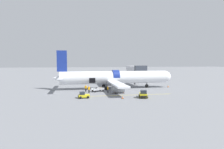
% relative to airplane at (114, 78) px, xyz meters
% --- Properties ---
extents(ground_plane, '(500.00, 500.00, 0.00)m').
position_rel_airplane_xyz_m(ground_plane, '(0.26, -4.96, -3.22)').
color(ground_plane, slate).
extents(apron_marking_line, '(21.25, 0.79, 0.01)m').
position_rel_airplane_xyz_m(apron_marking_line, '(1.40, -10.88, -3.22)').
color(apron_marking_line, yellow).
rests_on(apron_marking_line, ground_plane).
extents(jet_bridge_stub, '(3.79, 12.81, 6.75)m').
position_rel_airplane_xyz_m(jet_bridge_stub, '(9.23, 7.21, 1.75)').
color(jet_bridge_stub, '#4C4C51').
rests_on(jet_bridge_stub, ground_plane).
extents(airplane, '(35.71, 29.20, 11.05)m').
position_rel_airplane_xyz_m(airplane, '(0.00, 0.00, 0.00)').
color(airplane, white).
rests_on(airplane, ground_plane).
extents(baggage_tug_lead, '(2.53, 1.82, 1.41)m').
position_rel_airplane_xyz_m(baggage_tug_lead, '(-9.33, -12.41, -2.63)').
color(baggage_tug_lead, yellow).
rests_on(baggage_tug_lead, ground_plane).
extents(baggage_tug_mid, '(2.52, 3.12, 1.75)m').
position_rel_airplane_xyz_m(baggage_tug_mid, '(3.56, -14.49, -2.48)').
color(baggage_tug_mid, yellow).
rests_on(baggage_tug_mid, ground_plane).
extents(baggage_cart_loading, '(4.14, 2.69, 1.05)m').
position_rel_airplane_xyz_m(baggage_cart_loading, '(-5.27, -4.44, -2.69)').
color(baggage_cart_loading, '#B7BABF').
rests_on(baggage_cart_loading, ground_plane).
extents(ground_crew_loader_a, '(0.59, 0.59, 1.84)m').
position_rel_airplane_xyz_m(ground_crew_loader_a, '(-7.77, -6.32, -2.25)').
color(ground_crew_loader_a, black).
rests_on(ground_crew_loader_a, ground_plane).
extents(ground_crew_loader_b, '(0.63, 0.51, 1.80)m').
position_rel_airplane_xyz_m(ground_crew_loader_b, '(-8.44, -3.81, -2.28)').
color(ground_crew_loader_b, black).
rests_on(ground_crew_loader_b, ground_plane).
extents(ground_crew_driver, '(0.45, 0.58, 1.66)m').
position_rel_airplane_xyz_m(ground_crew_driver, '(-2.92, -6.41, -2.35)').
color(ground_crew_driver, '#2D2D33').
rests_on(ground_crew_driver, ground_plane).
extents(ground_crew_supervisor, '(0.50, 0.56, 1.64)m').
position_rel_airplane_xyz_m(ground_crew_supervisor, '(-0.84, -3.04, -2.36)').
color(ground_crew_supervisor, black).
rests_on(ground_crew_supervisor, ground_plane).
extents(safety_cone_nose, '(0.62, 0.62, 0.63)m').
position_rel_airplane_xyz_m(safety_cone_nose, '(17.34, -0.31, -2.93)').
color(safety_cone_nose, black).
rests_on(safety_cone_nose, ground_plane).
extents(safety_cone_engine_left, '(0.54, 0.54, 0.63)m').
position_rel_airplane_xyz_m(safety_cone_engine_left, '(-1.15, -14.53, -2.93)').
color(safety_cone_engine_left, black).
rests_on(safety_cone_engine_left, ground_plane).
extents(safety_cone_wingtip, '(0.58, 0.58, 0.66)m').
position_rel_airplane_xyz_m(safety_cone_wingtip, '(0.78, -8.01, -2.91)').
color(safety_cone_wingtip, black).
rests_on(safety_cone_wingtip, ground_plane).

